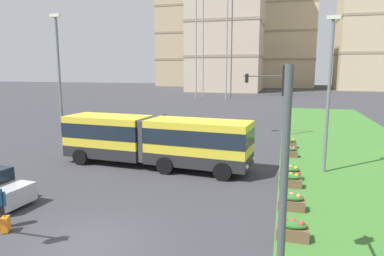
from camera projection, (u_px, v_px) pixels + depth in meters
ground_plane at (89, 244)px, 11.92m from camera, size 260.00×260.00×0.00m
grass_median at (375, 180)px, 18.61m from camera, size 10.00×70.00×0.08m
articulated_bus at (155, 140)px, 21.17m from camera, size 12.00×3.67×3.00m
car_black_sedan at (152, 123)px, 33.72m from camera, size 4.42×2.07×1.58m
rolling_suitcase at (5, 224)px, 12.74m from camera, size 0.37×0.43×0.97m
flower_planter_0 at (292, 230)px, 12.04m from camera, size 1.10×0.56×0.74m
flower_planter_1 at (291, 202)px, 14.59m from camera, size 1.10×0.56×0.74m
flower_planter_2 at (290, 180)px, 17.42m from camera, size 1.10×0.56×0.74m
flower_planter_3 at (290, 173)px, 18.70m from camera, size 1.10×0.56×0.74m
flower_planter_4 at (289, 152)px, 23.45m from camera, size 1.10×0.56×0.74m
flower_planter_5 at (289, 143)px, 26.14m from camera, size 1.10×0.56×0.74m
traffic_light_far_right at (271, 93)px, 30.95m from camera, size 3.82×0.28×5.51m
traffic_light_near_right at (285, 153)px, 7.70m from camera, size 0.28×3.15×6.02m
streetlight_left at (60, 80)px, 23.50m from camera, size 0.70×0.28×9.50m
streetlight_median at (329, 89)px, 19.28m from camera, size 0.70×0.28×8.77m
apartment_tower_west at (183, 35)px, 124.73m from camera, size 15.65×16.50×35.65m
apartment_tower_centre at (288, 8)px, 114.64m from camera, size 18.01×19.16×51.92m
apartment_tower_eastcentre at (368, 19)px, 97.54m from camera, size 14.93×15.45×39.76m
transmission_pylon at (215, 3)px, 67.68m from camera, size 9.00×6.24×34.42m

